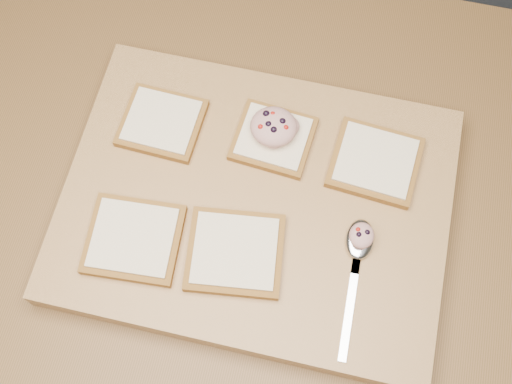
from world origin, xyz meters
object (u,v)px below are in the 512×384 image
bread_far_center (273,138)px  tuna_salad_dollop (274,127)px  cutting_board (256,205)px  spoon (358,249)px

bread_far_center → tuna_salad_dollop: tuna_salad_dollop is taller
cutting_board → bread_far_center: size_ratio=4.62×
tuna_salad_dollop → spoon: 0.21m
tuna_salad_dollop → cutting_board: bearing=-91.3°
bread_far_center → spoon: 0.20m
bread_far_center → tuna_salad_dollop: (-0.00, 0.01, 0.02)m
cutting_board → bread_far_center: bread_far_center is taller
cutting_board → bread_far_center: bearing=87.6°
tuna_salad_dollop → spoon: size_ratio=0.34×
cutting_board → tuna_salad_dollop: (0.00, 0.10, 0.05)m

